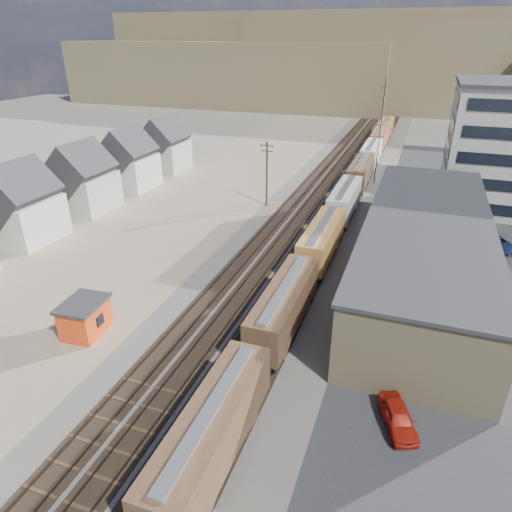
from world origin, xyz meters
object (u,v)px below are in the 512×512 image
(freight_train, at_px, (353,185))
(maintenance_shed, at_px, (85,317))
(utility_pole_north, at_px, (267,173))
(parked_car_blue, at_px, (499,243))
(parked_car_red, at_px, (398,418))

(freight_train, relative_size, maintenance_shed, 25.85)
(utility_pole_north, relative_size, parked_car_blue, 1.90)
(parked_car_red, relative_size, parked_car_blue, 0.87)
(utility_pole_north, distance_m, parked_car_red, 45.93)
(maintenance_shed, xyz_separation_m, parked_car_blue, (36.86, 32.34, -0.90))
(freight_train, bearing_deg, parked_car_red, -77.11)
(freight_train, xyz_separation_m, maintenance_shed, (-16.64, -44.21, -1.16))
(utility_pole_north, bearing_deg, maintenance_shed, -96.56)
(utility_pole_north, bearing_deg, parked_car_red, -60.01)
(freight_train, distance_m, parked_car_red, 47.31)
(freight_train, height_order, parked_car_blue, freight_train)
(freight_train, height_order, utility_pole_north, utility_pole_north)
(parked_car_red, bearing_deg, utility_pole_north, 98.13)
(utility_pole_north, height_order, maintenance_shed, utility_pole_north)
(parked_car_red, bearing_deg, parked_car_blue, 52.35)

